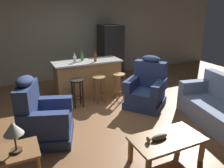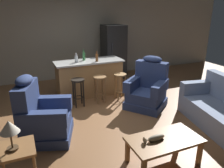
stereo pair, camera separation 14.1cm
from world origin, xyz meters
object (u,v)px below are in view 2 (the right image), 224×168
object	(u,v)px
bottle_tall_green	(97,58)
bottle_wine_dark	(84,56)
bar_stool_left	(78,88)
bar_stool_middle	(100,84)
end_table	(16,154)
bar_stool_right	(120,82)
refrigerator	(114,52)
table_lamp	(9,128)
coffee_table	(164,142)
recliner_near_island	(148,89)
fish_figurine	(154,138)
kitchen_island	(89,78)
bottle_short_amber	(76,59)
recliner_near_lamp	(42,117)

from	to	relation	value
bottle_tall_green	bottle_wine_dark	bearing A→B (deg)	134.77
bar_stool_left	bar_stool_middle	world-z (taller)	same
end_table	bar_stool_left	world-z (taller)	bar_stool_left
bar_stool_right	bottle_wine_dark	xyz separation A→B (m)	(-0.73, 0.74, 0.58)
refrigerator	end_table	bearing A→B (deg)	-128.14
end_table	table_lamp	world-z (taller)	table_lamp
bar_stool_left	refrigerator	bearing A→B (deg)	46.78
coffee_table	refrigerator	bearing A→B (deg)	76.14
coffee_table	bottle_wine_dark	xyz separation A→B (m)	(-0.26, 3.28, 0.69)
recliner_near_island	bar_stool_right	world-z (taller)	recliner_near_island
bottle_wine_dark	fish_figurine	bearing A→B (deg)	-88.45
fish_figurine	table_lamp	world-z (taller)	table_lamp
bar_stool_middle	refrigerator	distance (m)	2.21
fish_figurine	kitchen_island	xyz separation A→B (m)	(0.01, 3.16, 0.02)
bar_stool_middle	bar_stool_right	size ratio (longest dim) A/B	1.00
bar_stool_right	bottle_wine_dark	bearing A→B (deg)	134.63
end_table	recliner_near_island	bearing A→B (deg)	26.88
bar_stool_middle	bar_stool_right	world-z (taller)	same
refrigerator	bottle_tall_green	distance (m)	1.74
coffee_table	fish_figurine	distance (m)	0.20
bottle_short_amber	bar_stool_left	bearing A→B (deg)	-103.23
bar_stool_middle	bottle_short_amber	xyz separation A→B (m)	(-0.42, 0.59, 0.57)
fish_figurine	bottle_wine_dark	size ratio (longest dim) A/B	1.21
coffee_table	bottle_wine_dark	world-z (taller)	bottle_wine_dark
coffee_table	recliner_near_island	distance (m)	2.09
table_lamp	bar_stool_right	bearing A→B (deg)	40.49
coffee_table	bottle_short_amber	world-z (taller)	bottle_short_amber
refrigerator	bottle_short_amber	xyz separation A→B (m)	(-1.58, -1.24, 0.16)
coffee_table	refrigerator	xyz separation A→B (m)	(1.08, 4.37, 0.52)
coffee_table	bottle_tall_green	size ratio (longest dim) A/B	4.10
kitchen_island	bottle_wine_dark	distance (m)	0.60
bar_stool_right	bottle_wine_dark	size ratio (longest dim) A/B	2.42
kitchen_island	refrigerator	distance (m)	1.77
bar_stool_left	refrigerator	world-z (taller)	refrigerator
kitchen_island	bar_stool_right	size ratio (longest dim) A/B	2.65
bar_stool_left	bottle_wine_dark	size ratio (longest dim) A/B	2.42
end_table	table_lamp	size ratio (longest dim) A/B	1.37
bar_stool_middle	refrigerator	bearing A→B (deg)	57.50
bar_stool_middle	bar_stool_right	bearing A→B (deg)	0.00
table_lamp	bar_stool_middle	world-z (taller)	table_lamp
recliner_near_island	bar_stool_left	xyz separation A→B (m)	(-1.53, 0.65, 0.05)
end_table	bottle_short_amber	world-z (taller)	bottle_short_amber
coffee_table	table_lamp	bearing A→B (deg)	169.36
table_lamp	recliner_near_island	bearing A→B (deg)	27.05
fish_figurine	recliner_near_lamp	bearing A→B (deg)	135.40
bar_stool_middle	bottle_tall_green	world-z (taller)	bottle_tall_green
bar_stool_right	bottle_wine_dark	distance (m)	1.19
recliner_near_lamp	bottle_wine_dark	bearing A→B (deg)	73.07
recliner_near_island	bar_stool_middle	size ratio (longest dim) A/B	1.76
bottle_tall_green	bottle_wine_dark	xyz separation A→B (m)	(-0.27, 0.27, 0.00)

